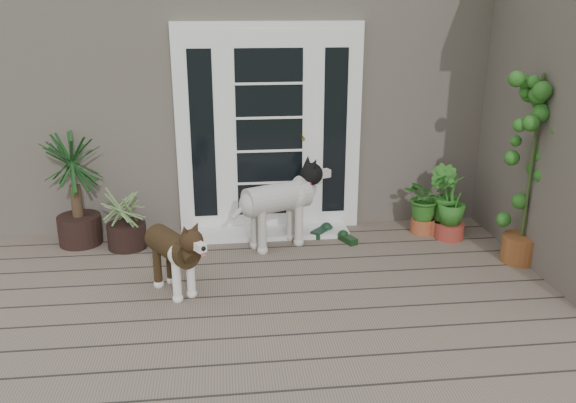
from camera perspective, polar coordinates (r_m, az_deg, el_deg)
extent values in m
cube|color=#6B5B4C|center=(4.54, 3.24, -13.14)|extent=(6.20, 4.60, 0.12)
cube|color=#665E54|center=(8.13, -1.62, 12.31)|extent=(7.40, 4.00, 3.10)
cube|color=white|center=(6.15, -1.82, 6.88)|extent=(1.90, 0.14, 2.15)
cube|color=white|center=(6.26, -1.58, -2.95)|extent=(1.60, 0.40, 0.05)
imported|color=#1C5D1A|center=(6.38, 12.87, -0.55)|extent=(0.63, 0.63, 0.56)
imported|color=#245317|center=(6.39, 14.57, -0.83)|extent=(0.48, 0.48, 0.53)
imported|color=#224E16|center=(6.31, 15.34, -1.09)|extent=(0.48, 0.48, 0.54)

